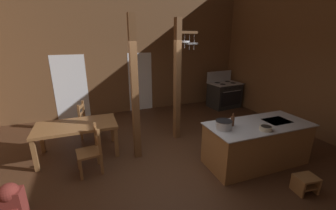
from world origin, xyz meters
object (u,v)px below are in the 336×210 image
Objects in this scene: kitchen_island at (256,143)px; bottle_tall_on_counter at (233,121)px; stockpot_on_counter at (224,125)px; backpack at (11,201)px; mixing_bowl_on_counter at (266,128)px; dining_table at (77,128)px; step_stool at (306,183)px; ladderback_chair_by_post at (91,151)px; stove_range at (224,94)px; ladderback_chair_near_window at (88,121)px.

bottle_tall_on_counter is (-0.58, 0.11, 0.55)m from kitchen_island.
kitchen_island is 0.99m from stockpot_on_counter.
stockpot_on_counter is (3.55, -0.06, 0.66)m from backpack.
backpack is 2.22× the size of bottle_tall_on_counter.
kitchen_island is 0.58m from mixing_bowl_on_counter.
mixing_bowl_on_counter reaches higher than dining_table.
mixing_bowl_on_counter is (-0.12, -0.29, 0.49)m from kitchen_island.
step_stool is 3.92m from ladderback_chair_by_post.
bottle_tall_on_counter is (2.65, -0.81, 0.55)m from ladderback_chair_by_post.
stockpot_on_counter is (-0.98, 1.09, 0.80)m from step_stool.
step_stool is 1.59m from bottle_tall_on_counter.
stove_range is 5.52m from ladderback_chair_by_post.
kitchen_island is at bearing -26.26° from dining_table.
step_stool is 1.05× the size of stockpot_on_counter.
backpack is at bearing -114.25° from ladderback_chair_near_window.
dining_table is 2.87× the size of backpack.
stove_range is at bearing 53.88° from stockpot_on_counter.
mixing_bowl_on_counter is (3.12, -2.92, 0.48)m from ladderback_chair_near_window.
kitchen_island is 0.81m from bottle_tall_on_counter.
dining_table is 3.16m from stockpot_on_counter.
stockpot_on_counter is (2.42, -2.58, 0.53)m from ladderback_chair_near_window.
backpack is 2.57× the size of mixing_bowl_on_counter.
dining_table is at bearing 60.90° from backpack.
dining_table is 1.80× the size of ladderback_chair_by_post.
ladderback_chair_near_window is 1.00× the size of ladderback_chair_by_post.
stockpot_on_counter reaches higher than backpack.
mixing_bowl_on_counter is at bearing -43.10° from ladderback_chair_near_window.
bottle_tall_on_counter is (2.67, -2.51, 0.55)m from ladderback_chair_near_window.
kitchen_island is 4.38m from backpack.
stove_range reaches higher than backpack.
ladderback_chair_near_window is 1.59× the size of backpack.
mixing_bowl_on_counter is at bearing -112.94° from kitchen_island.
kitchen_island is at bearing 98.10° from step_stool.
ladderback_chair_near_window is (-3.25, 2.63, 0.01)m from kitchen_island.
stockpot_on_counter is at bearing -126.12° from stove_range.
stove_range is 3.51× the size of stockpot_on_counter.
ladderback_chair_near_window is 1.70m from ladderback_chair_by_post.
bottle_tall_on_counter reaches higher than backpack.
stockpot_on_counter is 0.78m from mixing_bowl_on_counter.
mixing_bowl_on_counter reaches higher than ladderback_chair_near_window.
ladderback_chair_near_window and ladderback_chair_by_post have the same top height.
step_stool is 0.23× the size of dining_table.
backpack is (-1.13, -2.52, -0.14)m from ladderback_chair_near_window.
ladderback_chair_by_post is at bearing -152.58° from stove_range.
dining_table is at bearing 153.74° from kitchen_island.
bottle_tall_on_counter reaches higher than ladderback_chair_by_post.
backpack is (-6.05, -3.36, -0.17)m from stove_range.
kitchen_island is 3.85m from stove_range.
mixing_bowl_on_counter reaches higher than kitchen_island.
backpack is 3.62m from stockpot_on_counter.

